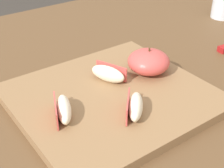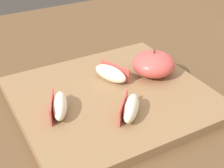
# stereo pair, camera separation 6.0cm
# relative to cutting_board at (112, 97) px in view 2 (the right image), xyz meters

# --- Properties ---
(dining_table) EXTENTS (1.43, 0.94, 0.76)m
(dining_table) POSITION_rel_cutting_board_xyz_m (-0.05, 0.10, -0.10)
(dining_table) COLOR brown
(dining_table) RESTS_ON ground_plane
(cutting_board) EXTENTS (0.35, 0.32, 0.02)m
(cutting_board) POSITION_rel_cutting_board_xyz_m (0.00, 0.00, 0.00)
(cutting_board) COLOR olive
(cutting_board) RESTS_ON dining_table
(apple_half_skin_up) EXTENTS (0.09, 0.09, 0.05)m
(apple_half_skin_up) POSITION_rel_cutting_board_xyz_m (0.11, 0.02, 0.03)
(apple_half_skin_up) COLOR #D14C47
(apple_half_skin_up) RESTS_ON cutting_board
(apple_wedge_left) EXTENTS (0.05, 0.08, 0.03)m
(apple_wedge_left) POSITION_rel_cutting_board_xyz_m (0.02, 0.04, 0.03)
(apple_wedge_left) COLOR #F4EACC
(apple_wedge_left) RESTS_ON cutting_board
(apple_wedge_back) EXTENTS (0.07, 0.07, 0.03)m
(apple_wedge_back) POSITION_rel_cutting_board_xyz_m (-0.01, -0.07, 0.03)
(apple_wedge_back) COLOR #F4EACC
(apple_wedge_back) RESTS_ON cutting_board
(apple_wedge_near_knife) EXTENTS (0.05, 0.08, 0.03)m
(apple_wedge_near_knife) POSITION_rel_cutting_board_xyz_m (-0.11, -0.01, 0.03)
(apple_wedge_near_knife) COLOR #F4EACC
(apple_wedge_near_knife) RESTS_ON cutting_board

